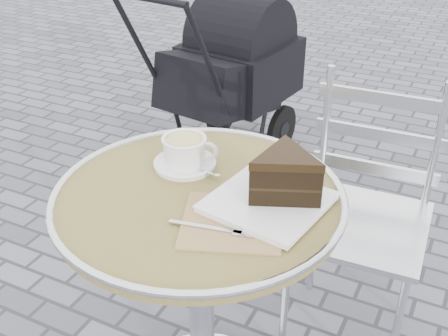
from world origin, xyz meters
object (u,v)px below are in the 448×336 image
at_px(cake_plate_set, 280,182).
at_px(cafe_table, 200,248).
at_px(cappuccino_set, 185,154).
at_px(bistro_chair, 369,185).
at_px(baby_stroller, 229,81).

bearing_deg(cake_plate_set, cafe_table, -157.53).
bearing_deg(cappuccino_set, cake_plate_set, -33.99).
relative_size(cafe_table, cappuccino_set, 3.92).
height_order(bistro_chair, baby_stroller, baby_stroller).
height_order(cafe_table, baby_stroller, baby_stroller).
height_order(cafe_table, cappuccino_set, cappuccino_set).
height_order(cafe_table, cake_plate_set, cake_plate_set).
xyz_separation_m(cake_plate_set, bistro_chair, (0.12, 0.48, -0.24)).
bearing_deg(cake_plate_set, cappuccino_set, 177.26).
bearing_deg(bistro_chair, cappuccino_set, -136.60).
height_order(cappuccino_set, bistro_chair, bistro_chair).
height_order(cafe_table, bistro_chair, bistro_chair).
bearing_deg(baby_stroller, cafe_table, -58.77).
bearing_deg(cappuccino_set, baby_stroller, 89.05).
distance_m(bistro_chair, baby_stroller, 1.25).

